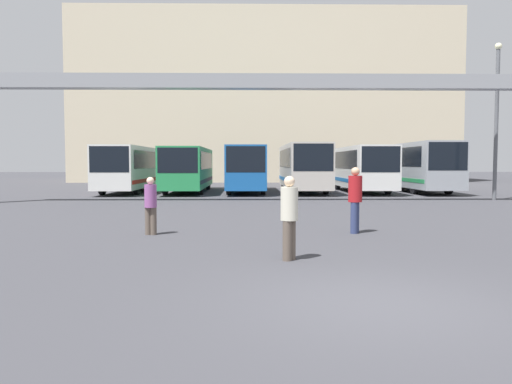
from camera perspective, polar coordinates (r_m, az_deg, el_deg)
ground_plane at (r=7.36m, az=14.12°, el=-12.41°), size 200.00×200.00×0.00m
building_backdrop at (r=56.08m, az=0.91°, el=10.29°), size 39.68×12.00×17.50m
overhead_gantry at (r=25.12m, az=3.32°, el=11.07°), size 29.89×0.80×6.32m
bus_slot_0 at (r=34.68m, az=-14.19°, el=2.88°), size 2.49×10.22×3.04m
bus_slot_1 at (r=34.15m, az=-7.73°, el=2.87°), size 2.55×10.53×2.96m
bus_slot_2 at (r=33.70m, az=-1.16°, el=2.96°), size 2.49×10.09×3.04m
bus_slot_3 at (r=34.33m, az=5.38°, el=3.11°), size 2.55×10.91×3.19m
bus_slot_4 at (r=34.56m, az=11.91°, el=2.91°), size 2.47×10.06×3.04m
bus_slot_5 at (r=36.33m, az=17.68°, el=3.06°), size 2.52×11.52×3.29m
pedestrian_near_center at (r=14.03m, az=-11.95°, el=-1.37°), size 0.33×0.33×1.60m
pedestrian_near_right at (r=10.17m, az=3.82°, el=-2.71°), size 0.36×0.36×1.72m
pedestrian_mid_right at (r=14.31m, az=11.26°, el=-0.71°), size 0.39×0.39×1.86m
lamp_post at (r=29.52m, az=25.79°, el=7.90°), size 0.36×0.36×8.26m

